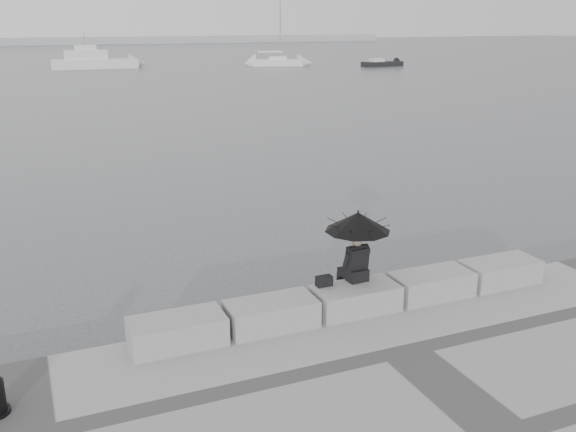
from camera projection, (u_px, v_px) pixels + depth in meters
name	position (u px, v px, depth m)	size (l,w,h in m)	color
ground	(343.00, 325.00, 12.64)	(360.00, 360.00, 0.00)	#434648
stone_block_far_left	(177.00, 332.00, 10.75)	(1.60, 0.80, 0.50)	gray
stone_block_left	(271.00, 314.00, 11.39)	(1.60, 0.80, 0.50)	gray
stone_block_centre	(356.00, 299.00, 12.02)	(1.60, 0.80, 0.50)	gray
stone_block_right	(431.00, 285.00, 12.65)	(1.60, 0.80, 0.50)	gray
stone_block_far_right	(500.00, 272.00, 13.29)	(1.60, 0.80, 0.50)	gray
seated_person	(358.00, 229.00, 11.93)	(1.24, 1.24, 1.39)	black
bag	(324.00, 281.00, 11.94)	(0.30, 0.17, 0.19)	black
sailboat_right	(277.00, 61.00, 82.62)	(6.78, 4.08, 12.90)	silver
motor_cruiser	(95.00, 61.00, 77.92)	(10.27, 3.51, 4.50)	silver
small_motorboat	(382.00, 64.00, 81.78)	(5.59, 1.94, 1.10)	black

